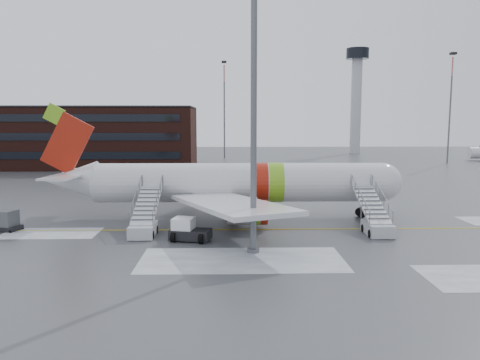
{
  "coord_description": "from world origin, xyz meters",
  "views": [
    {
      "loc": [
        -6.87,
        -41.09,
        9.49
      ],
      "look_at": [
        -5.84,
        2.06,
        4.0
      ],
      "focal_mm": 35.0,
      "sensor_mm": 36.0,
      "label": 1
    }
  ],
  "objects_px": {
    "pushback_tug": "(188,230)",
    "light_mast_near": "(254,66)",
    "airstair_aft": "(145,222)",
    "airliner": "(230,183)",
    "airstair_fwd": "(375,221)",
    "uld_container": "(6,221)"
  },
  "relations": [
    {
      "from": "pushback_tug",
      "to": "light_mast_near",
      "type": "xyz_separation_m",
      "value": [
        5.03,
        -3.55,
        12.46
      ]
    },
    {
      "from": "airstair_aft",
      "to": "light_mast_near",
      "type": "distance_m",
      "value": 16.09
    },
    {
      "from": "airliner",
      "to": "pushback_tug",
      "type": "xyz_separation_m",
      "value": [
        -3.36,
        -8.65,
        -2.62
      ]
    },
    {
      "from": "airstair_fwd",
      "to": "uld_container",
      "type": "xyz_separation_m",
      "value": [
        -31.75,
        1.64,
        -0.23
      ]
    },
    {
      "from": "pushback_tug",
      "to": "light_mast_near",
      "type": "distance_m",
      "value": 13.89
    },
    {
      "from": "airstair_fwd",
      "to": "uld_container",
      "type": "bearing_deg",
      "value": 177.05
    },
    {
      "from": "airstair_aft",
      "to": "light_mast_near",
      "type": "bearing_deg",
      "value": -32.63
    },
    {
      "from": "airstair_fwd",
      "to": "airstair_aft",
      "type": "distance_m",
      "value": 19.5
    },
    {
      "from": "pushback_tug",
      "to": "uld_container",
      "type": "relative_size",
      "value": 1.38
    },
    {
      "from": "airliner",
      "to": "pushback_tug",
      "type": "bearing_deg",
      "value": -111.21
    },
    {
      "from": "airliner",
      "to": "light_mast_near",
      "type": "height_order",
      "value": "light_mast_near"
    },
    {
      "from": "airliner",
      "to": "airstair_fwd",
      "type": "height_order",
      "value": "airliner"
    },
    {
      "from": "airstair_fwd",
      "to": "pushback_tug",
      "type": "relative_size",
      "value": 2.22
    },
    {
      "from": "airliner",
      "to": "light_mast_near",
      "type": "bearing_deg",
      "value": -82.21
    },
    {
      "from": "pushback_tug",
      "to": "light_mast_near",
      "type": "bearing_deg",
      "value": -35.21
    },
    {
      "from": "light_mast_near",
      "to": "uld_container",
      "type": "bearing_deg",
      "value": 160.92
    },
    {
      "from": "airstair_fwd",
      "to": "light_mast_near",
      "type": "bearing_deg",
      "value": -152.03
    },
    {
      "from": "airliner",
      "to": "pushback_tug",
      "type": "height_order",
      "value": "airliner"
    },
    {
      "from": "airliner",
      "to": "uld_container",
      "type": "height_order",
      "value": "airliner"
    },
    {
      "from": "airliner",
      "to": "airstair_fwd",
      "type": "distance_m",
      "value": 14.15
    },
    {
      "from": "airliner",
      "to": "airstair_aft",
      "type": "relative_size",
      "value": 4.55
    },
    {
      "from": "pushback_tug",
      "to": "uld_container",
      "type": "xyz_separation_m",
      "value": [
        -16.07,
        3.75,
        0.03
      ]
    }
  ]
}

